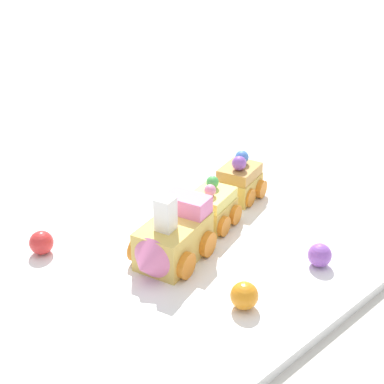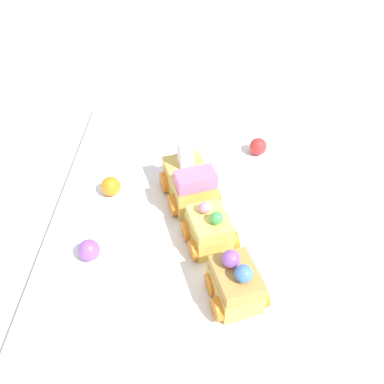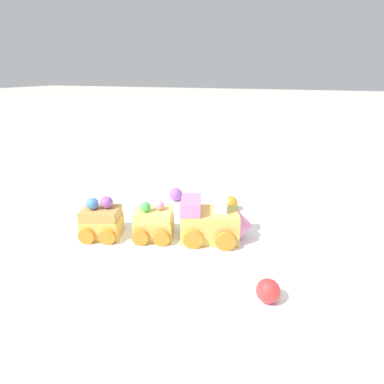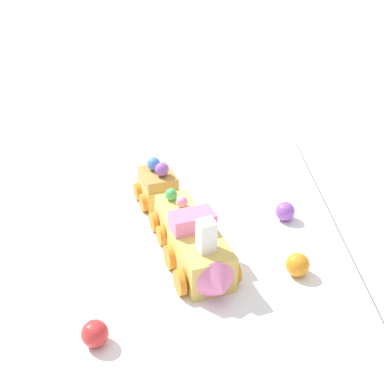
{
  "view_description": "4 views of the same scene",
  "coord_description": "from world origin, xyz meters",
  "px_view_note": "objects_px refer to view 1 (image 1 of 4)",
  "views": [
    {
      "loc": [
        0.4,
        0.42,
        0.36
      ],
      "look_at": [
        0.03,
        0.02,
        0.08
      ],
      "focal_mm": 50.0,
      "sensor_mm": 36.0,
      "label": 1
    },
    {
      "loc": [
        -0.34,
        0.02,
        0.39
      ],
      "look_at": [
        0.01,
        0.02,
        0.07
      ],
      "focal_mm": 35.0,
      "sensor_mm": 36.0,
      "label": 2
    },
    {
      "loc": [
        0.18,
        -0.38,
        0.26
      ],
      "look_at": [
        0.03,
        0.03,
        0.09
      ],
      "focal_mm": 28.0,
      "sensor_mm": 36.0,
      "label": 3
    },
    {
      "loc": [
        0.56,
        -0.01,
        0.42
      ],
      "look_at": [
        -0.03,
        0.02,
        0.07
      ],
      "focal_mm": 50.0,
      "sensor_mm": 36.0,
      "label": 4
    }
  ],
  "objects_px": {
    "cake_car_lemon": "(211,208)",
    "gumball_orange": "(244,296)",
    "cake_car_caramel": "(239,181)",
    "cake_train_locomotive": "(170,241)",
    "gumball_purple": "(320,255)",
    "gumball_red": "(41,243)"
  },
  "relations": [
    {
      "from": "cake_car_lemon",
      "to": "gumball_purple",
      "type": "xyz_separation_m",
      "value": [
        -0.02,
        0.15,
        -0.01
      ]
    },
    {
      "from": "cake_car_lemon",
      "to": "cake_car_caramel",
      "type": "height_order",
      "value": "cake_car_caramel"
    },
    {
      "from": "cake_train_locomotive",
      "to": "gumball_orange",
      "type": "xyz_separation_m",
      "value": [
        -0.0,
        0.11,
        -0.01
      ]
    },
    {
      "from": "cake_car_caramel",
      "to": "gumball_purple",
      "type": "bearing_deg",
      "value": 54.94
    },
    {
      "from": "cake_car_caramel",
      "to": "gumball_orange",
      "type": "bearing_deg",
      "value": 26.53
    },
    {
      "from": "cake_car_lemon",
      "to": "gumball_red",
      "type": "distance_m",
      "value": 0.21
    },
    {
      "from": "cake_car_lemon",
      "to": "gumball_orange",
      "type": "xyz_separation_m",
      "value": [
        0.09,
        0.14,
        -0.01
      ]
    },
    {
      "from": "cake_car_caramel",
      "to": "gumball_orange",
      "type": "relative_size",
      "value": 2.63
    },
    {
      "from": "cake_car_lemon",
      "to": "gumball_orange",
      "type": "relative_size",
      "value": 2.63
    },
    {
      "from": "cake_train_locomotive",
      "to": "cake_car_lemon",
      "type": "height_order",
      "value": "cake_train_locomotive"
    },
    {
      "from": "cake_car_lemon",
      "to": "gumball_orange",
      "type": "height_order",
      "value": "cake_car_lemon"
    },
    {
      "from": "gumball_purple",
      "to": "cake_car_lemon",
      "type": "bearing_deg",
      "value": -80.54
    },
    {
      "from": "cake_car_lemon",
      "to": "cake_car_caramel",
      "type": "xyz_separation_m",
      "value": [
        -0.08,
        -0.03,
        0.0
      ]
    },
    {
      "from": "cake_train_locomotive",
      "to": "gumball_purple",
      "type": "height_order",
      "value": "cake_train_locomotive"
    },
    {
      "from": "cake_train_locomotive",
      "to": "gumball_purple",
      "type": "xyz_separation_m",
      "value": [
        -0.12,
        0.12,
        -0.01
      ]
    },
    {
      "from": "cake_car_caramel",
      "to": "gumball_purple",
      "type": "xyz_separation_m",
      "value": [
        0.06,
        0.17,
        -0.01
      ]
    },
    {
      "from": "cake_train_locomotive",
      "to": "cake_car_lemon",
      "type": "relative_size",
      "value": 1.63
    },
    {
      "from": "gumball_red",
      "to": "cake_car_lemon",
      "type": "bearing_deg",
      "value": 155.8
    },
    {
      "from": "gumball_red",
      "to": "gumball_purple",
      "type": "height_order",
      "value": "gumball_red"
    },
    {
      "from": "cake_car_caramel",
      "to": "gumball_orange",
      "type": "xyz_separation_m",
      "value": [
        0.17,
        0.17,
        -0.01
      ]
    },
    {
      "from": "cake_train_locomotive",
      "to": "gumball_orange",
      "type": "height_order",
      "value": "cake_train_locomotive"
    },
    {
      "from": "cake_train_locomotive",
      "to": "cake_car_caramel",
      "type": "height_order",
      "value": "cake_train_locomotive"
    }
  ]
}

